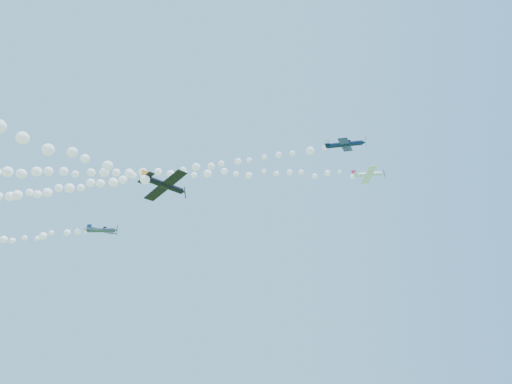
# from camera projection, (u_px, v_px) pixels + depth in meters

# --- Properties ---
(plane_white) EXTENTS (6.94, 7.21, 1.90)m
(plane_white) POSITION_uv_depth(u_px,v_px,m) (368.00, 174.00, 86.95)
(plane_white) COLOR white
(smoke_trail_white) EXTENTS (78.64, 9.62, 2.91)m
(smoke_trail_white) POSITION_uv_depth(u_px,v_px,m) (163.00, 173.00, 85.50)
(smoke_trail_white) COLOR white
(plane_navy) EXTENTS (7.55, 7.87, 2.66)m
(plane_navy) POSITION_uv_depth(u_px,v_px,m) (345.00, 144.00, 75.66)
(plane_navy) COLOR #0D1B3B
(smoke_trail_navy) EXTENTS (79.10, 24.01, 2.94)m
(smoke_trail_navy) POSITION_uv_depth(u_px,v_px,m) (135.00, 177.00, 88.64)
(smoke_trail_navy) COLOR white
(plane_grey) EXTENTS (7.01, 7.39, 2.58)m
(plane_grey) POSITION_uv_depth(u_px,v_px,m) (102.00, 230.00, 81.18)
(plane_grey) COLOR #384352
(plane_black) EXTENTS (6.74, 6.49, 2.51)m
(plane_black) POSITION_uv_depth(u_px,v_px,m) (165.00, 185.00, 57.65)
(plane_black) COLOR black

